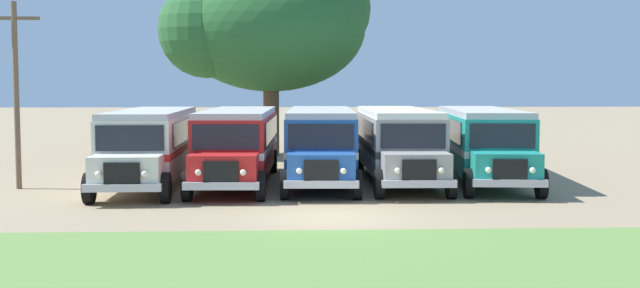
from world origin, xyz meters
TOP-DOWN VIEW (x-y plane):
  - ground_plane at (0.00, 0.00)m, footprint 220.00×220.00m
  - foreground_grass_strip at (0.00, -7.43)m, footprint 80.00×10.75m
  - parked_bus_slot_0 at (-6.39, 7.60)m, footprint 2.83×10.86m
  - parked_bus_slot_1 at (-3.11, 7.91)m, footprint 2.99×10.88m
  - parked_bus_slot_2 at (0.10, 8.15)m, footprint 3.07×10.89m
  - parked_bus_slot_3 at (3.12, 8.14)m, footprint 2.88×10.86m
  - parked_bus_slot_4 at (6.49, 8.13)m, footprint 3.59×10.98m
  - broad_shade_tree at (-1.91, 19.84)m, footprint 11.22×10.05m
  - utility_pole at (-10.99, 6.42)m, footprint 1.80×0.20m

SIDE VIEW (x-z plane):
  - ground_plane at x=0.00m, z-range 0.00..0.00m
  - foreground_grass_strip at x=0.00m, z-range 0.00..0.01m
  - parked_bus_slot_0 at x=-6.39m, z-range 0.17..2.99m
  - parked_bus_slot_1 at x=-3.11m, z-range 0.17..2.99m
  - parked_bus_slot_2 at x=0.10m, z-range 0.17..2.99m
  - parked_bus_slot_3 at x=3.12m, z-range 0.17..2.99m
  - parked_bus_slot_4 at x=6.49m, z-range 0.17..2.99m
  - utility_pole at x=-10.99m, z-range 0.24..7.00m
  - broad_shade_tree at x=-1.91m, z-range 1.63..12.70m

